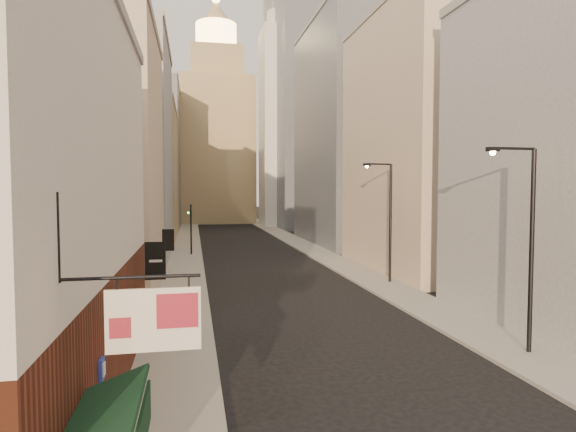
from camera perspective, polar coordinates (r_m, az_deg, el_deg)
The scene contains 15 objects.
sidewalk_left at distance 60.77m, azimuth -11.78°, elevation -2.94°, with size 3.00×140.00×0.15m, color #9B988D.
sidewalk_right at distance 62.00m, azimuth 0.33°, elevation -2.75°, with size 3.00×140.00×0.15m, color #9B988D.
near_building_left at distance 15.34m, azimuth -30.90°, elevation 1.30°, with size 8.30×23.04×12.30m.
left_bldg_beige at distance 32.08m, azimuth -22.40°, elevation 5.75°, with size 8.00×12.00×16.00m, color #BCAA95.
left_bldg_grey at distance 47.98m, azimuth -18.71°, elevation 7.25°, with size 8.00×16.00×20.00m, color gray.
left_bldg_tan at distance 65.77m, azimuth -16.63°, elevation 4.80°, with size 8.00×18.00×17.00m, color tan.
left_bldg_wingrid at distance 85.85m, azimuth -15.40°, elevation 6.73°, with size 8.00×20.00×24.00m, color gray.
right_bldg_beige at distance 39.83m, azimuth 15.60°, elevation 8.19°, with size 8.00×16.00×20.00m, color #BCAA95.
right_bldg_wingrid at distance 58.61m, azimuth 6.68°, elevation 9.55°, with size 8.00×20.00×26.00m, color gray.
highrise at distance 88.89m, azimuth 4.81°, elevation 15.60°, with size 21.00×23.00×51.20m.
clock_tower at distance 98.21m, azimuth -8.42°, elevation 9.63°, with size 14.00×14.00×44.90m.
white_tower at distance 85.80m, azimuth -0.45°, elevation 11.27°, with size 8.00×8.00×41.50m.
streetlamp_near at distance 20.42m, azimuth 26.48°, elevation -2.35°, with size 2.09×0.22×7.99m.
streetlamp_mid at distance 33.16m, azimuth 11.74°, elevation 0.06°, with size 2.14×0.43×8.17m.
traffic_light_left at distance 47.56m, azimuth -11.44°, elevation -0.56°, with size 0.53×0.39×5.00m.
Camera 1 is at (-5.81, -5.44, 6.38)m, focal length 30.00 mm.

